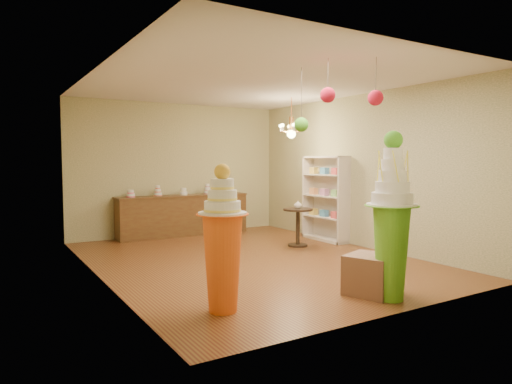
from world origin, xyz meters
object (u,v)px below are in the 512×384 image
pedestal_green (391,231)px  round_table (298,222)px  sideboard (184,214)px  pedestal_orange (223,250)px

pedestal_green → round_table: size_ratio=2.74×
pedestal_green → sideboard: bearing=93.1°
pedestal_orange → sideboard: (1.64, 5.14, -0.22)m
pedestal_orange → round_table: 4.11m
pedestal_green → pedestal_orange: (-1.95, 0.68, -0.16)m
pedestal_green → round_table: (1.12, 3.41, -0.37)m
sideboard → round_table: sideboard is taller
pedestal_orange → sideboard: 5.40m
round_table → pedestal_green: bearing=-108.2°
pedestal_orange → round_table: size_ratio=2.22×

